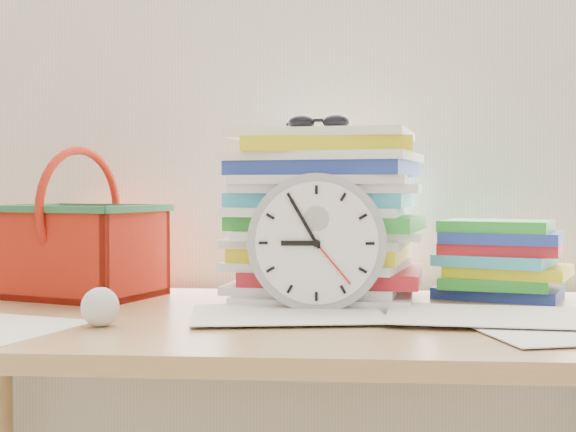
# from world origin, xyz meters

# --- Properties ---
(curtain) EXTENTS (2.40, 0.01, 2.50)m
(curtain) POSITION_xyz_m (0.00, 1.98, 1.30)
(curtain) COLOR silver
(curtain) RESTS_ON room_shell
(desk) EXTENTS (1.40, 0.70, 0.75)m
(desk) POSITION_xyz_m (0.00, 1.60, 0.68)
(desk) COLOR #A57E4D
(desk) RESTS_ON ground
(paper_stack) EXTENTS (0.40, 0.34, 0.33)m
(paper_stack) POSITION_xyz_m (0.05, 1.81, 0.92)
(paper_stack) COLOR white
(paper_stack) RESTS_ON desk
(clock) EXTENTS (0.25, 0.05, 0.25)m
(clock) POSITION_xyz_m (0.04, 1.65, 0.87)
(clock) COLOR #9B9EA0
(clock) RESTS_ON desk
(sunglasses) EXTENTS (0.15, 0.13, 0.03)m
(sunglasses) POSITION_xyz_m (0.04, 1.79, 1.10)
(sunglasses) COLOR black
(sunglasses) RESTS_ON paper_stack
(book_stack) EXTENTS (0.31, 0.28, 0.16)m
(book_stack) POSITION_xyz_m (0.41, 1.84, 0.83)
(book_stack) COLOR white
(book_stack) RESTS_ON desk
(basket) EXTENTS (0.35, 0.31, 0.30)m
(basket) POSITION_xyz_m (-0.44, 1.80, 0.90)
(basket) COLOR red
(basket) RESTS_ON desk
(crumpled_ball) EXTENTS (0.06, 0.06, 0.06)m
(crumpled_ball) POSITION_xyz_m (-0.29, 1.46, 0.78)
(crumpled_ball) COLOR silver
(crumpled_ball) RESTS_ON desk
(scattered_papers) EXTENTS (1.26, 0.42, 0.02)m
(scattered_papers) POSITION_xyz_m (0.00, 1.60, 0.76)
(scattered_papers) COLOR white
(scattered_papers) RESTS_ON desk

